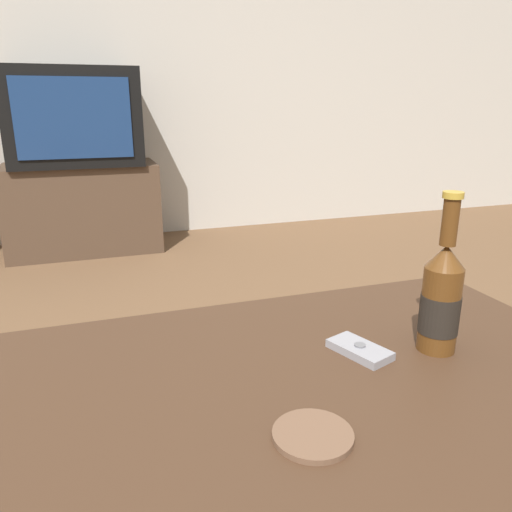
% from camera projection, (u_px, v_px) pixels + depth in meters
% --- Properties ---
extents(back_wall, '(8.00, 0.05, 2.60)m').
position_uv_depth(back_wall, '(115.00, 35.00, 3.16)').
color(back_wall, beige).
rests_on(back_wall, ground_plane).
extents(coffee_table, '(1.08, 0.84, 0.49)m').
position_uv_depth(coffee_table, '(318.00, 463.00, 0.68)').
color(coffee_table, '#422B1C').
rests_on(coffee_table, ground_plane).
extents(tv_stand, '(0.90, 0.47, 0.54)m').
position_uv_depth(tv_stand, '(83.00, 208.00, 3.09)').
color(tv_stand, '#4C3828').
rests_on(tv_stand, ground_plane).
extents(television, '(0.74, 0.54, 0.55)m').
position_uv_depth(television, '(74.00, 117.00, 2.93)').
color(television, black).
rests_on(television, tv_stand).
extents(beer_bottle, '(0.07, 0.07, 0.27)m').
position_uv_depth(beer_bottle, '(441.00, 298.00, 0.82)').
color(beer_bottle, '#563314').
rests_on(beer_bottle, coffee_table).
extents(cell_phone, '(0.09, 0.12, 0.02)m').
position_uv_depth(cell_phone, '(360.00, 350.00, 0.83)').
color(cell_phone, gray).
rests_on(cell_phone, coffee_table).
extents(coaster, '(0.10, 0.10, 0.01)m').
position_uv_depth(coaster, '(313.00, 435.00, 0.62)').
color(coaster, brown).
rests_on(coaster, coffee_table).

